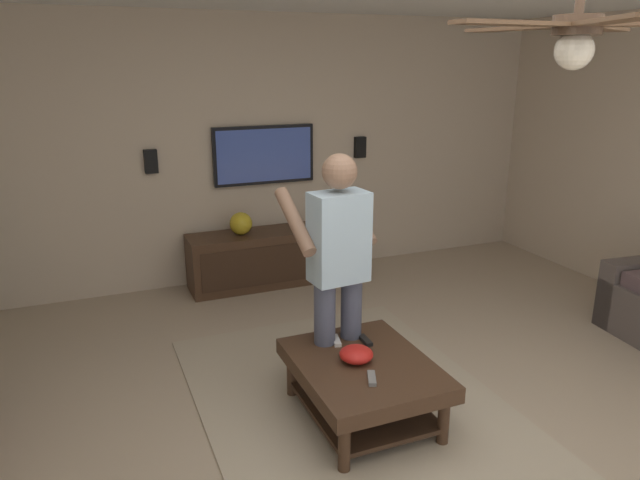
{
  "coord_description": "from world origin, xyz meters",
  "views": [
    {
      "loc": [
        -2.52,
        1.58,
        2.18
      ],
      "look_at": [
        1.08,
        0.09,
        0.99
      ],
      "focal_mm": 33.13,
      "sensor_mm": 36.0,
      "label": 1
    }
  ],
  "objects": [
    {
      "name": "ground_plane",
      "position": [
        0.0,
        0.0,
        0.0
      ],
      "size": [
        7.8,
        7.8,
        0.0
      ],
      "primitive_type": "plane",
      "color": "tan"
    },
    {
      "name": "wall_back_tv",
      "position": [
        3.2,
        0.0,
        1.31
      ],
      "size": [
        0.1,
        6.7,
        2.62
      ],
      "primitive_type": "cube",
      "color": "#C6B299",
      "rests_on": "ground"
    },
    {
      "name": "area_rug",
      "position": [
        0.59,
        0.09,
        0.01
      ],
      "size": [
        2.6,
        1.91,
        0.01
      ],
      "primitive_type": "cube",
      "color": "tan",
      "rests_on": "ground"
    },
    {
      "name": "coffee_table",
      "position": [
        0.39,
        0.09,
        0.3
      ],
      "size": [
        1.0,
        0.8,
        0.4
      ],
      "color": "#422B1C",
      "rests_on": "ground"
    },
    {
      "name": "media_console",
      "position": [
        2.87,
        -0.15,
        0.28
      ],
      "size": [
        0.45,
        1.7,
        0.55
      ],
      "rotation": [
        0.0,
        0.0,
        3.14
      ],
      "color": "#422B1C",
      "rests_on": "ground"
    },
    {
      "name": "tv",
      "position": [
        3.11,
        -0.15,
        1.27
      ],
      "size": [
        0.05,
        1.03,
        0.58
      ],
      "rotation": [
        0.0,
        0.0,
        3.14
      ],
      "color": "black"
    },
    {
      "name": "person_standing",
      "position": [
        0.74,
        0.11,
        0.93
      ],
      "size": [
        0.57,
        0.57,
        1.64
      ],
      "rotation": [
        0.0,
        0.0,
        0.09
      ],
      "color": "#4C5166",
      "rests_on": "ground"
    },
    {
      "name": "bowl",
      "position": [
        0.41,
        0.13,
        0.45
      ],
      "size": [
        0.21,
        0.21,
        0.09
      ],
      "primitive_type": "ellipsoid",
      "color": "red",
      "rests_on": "coffee_table"
    },
    {
      "name": "remote_white",
      "position": [
        0.69,
        0.14,
        0.41
      ],
      "size": [
        0.16,
        0.08,
        0.02
      ],
      "primitive_type": "cube",
      "rotation": [
        0.0,
        0.0,
        6.06
      ],
      "color": "white",
      "rests_on": "coffee_table"
    },
    {
      "name": "remote_black",
      "position": [
        0.62,
        -0.04,
        0.41
      ],
      "size": [
        0.15,
        0.05,
        0.02
      ],
      "primitive_type": "cube",
      "rotation": [
        0.0,
        0.0,
        3.1
      ],
      "color": "black",
      "rests_on": "coffee_table"
    },
    {
      "name": "remote_grey",
      "position": [
        0.17,
        0.14,
        0.41
      ],
      "size": [
        0.16,
        0.1,
        0.02
      ],
      "primitive_type": "cube",
      "rotation": [
        0.0,
        0.0,
        5.88
      ],
      "color": "slate",
      "rests_on": "coffee_table"
    },
    {
      "name": "vase_round",
      "position": [
        2.87,
        0.18,
        0.66
      ],
      "size": [
        0.22,
        0.22,
        0.22
      ],
      "primitive_type": "sphere",
      "color": "gold",
      "rests_on": "media_console"
    },
    {
      "name": "wall_speaker_left",
      "position": [
        3.12,
        -1.22,
        1.29
      ],
      "size": [
        0.06,
        0.12,
        0.22
      ],
      "primitive_type": "cube",
      "color": "black"
    },
    {
      "name": "wall_speaker_right",
      "position": [
        3.12,
        0.95,
        1.28
      ],
      "size": [
        0.06,
        0.12,
        0.22
      ],
      "primitive_type": "cube",
      "color": "black"
    },
    {
      "name": "ceiling_fan",
      "position": [
        -0.54,
        -0.39,
        2.29
      ],
      "size": [
        1.18,
        1.16,
        0.46
      ],
      "color": "#4C3828"
    }
  ]
}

